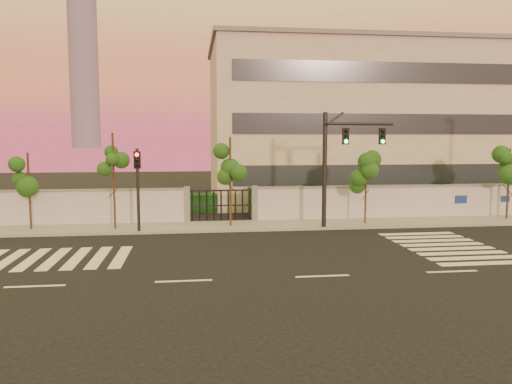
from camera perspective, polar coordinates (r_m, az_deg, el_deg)
The scene contains 14 objects.
ground at distance 18.55m, azimuth 7.60°, elevation -9.53°, with size 120.00×120.00×0.00m, color black.
sidewalk at distance 28.57m, azimuth 2.21°, elevation -3.79°, with size 60.00×3.00×0.15m, color gray.
perimeter_wall at distance 29.90m, azimuth 1.94°, elevation -1.42°, with size 60.00×0.36×2.20m.
hedge_row at distance 32.79m, azimuth 3.01°, elevation -1.20°, with size 41.00×4.25×1.80m.
institutional_building at distance 41.57m, azimuth 12.02°, elevation 7.59°, with size 24.40×12.40×12.25m.
distant_skyscraper at distance 308.64m, azimuth -19.19°, elevation 16.41°, with size 16.00×16.00×118.00m.
road_markings at distance 21.81m, azimuth 1.00°, elevation -7.07°, with size 57.00×7.62×0.02m.
street_tree_b at distance 29.18m, azimuth -24.52°, elevation 1.92°, with size 1.42×1.13×4.26m.
street_tree_c at distance 27.65m, azimuth -15.96°, elevation 3.62°, with size 1.38×1.10×5.30m.
street_tree_d at distance 27.64m, azimuth -2.92°, elevation 3.51°, with size 1.50×1.20×5.08m.
street_tree_e at distance 29.15m, azimuth 12.50°, elevation 2.05°, with size 1.32×1.05×4.07m.
street_tree_f at distance 33.82m, azimuth 26.97°, elevation 2.49°, with size 1.54×1.23×4.40m.
traffic_signal_main at distance 27.63m, azimuth 9.49°, elevation 4.10°, with size 4.05×0.71×6.41m.
traffic_signal_secondary at distance 26.67m, azimuth -13.37°, elevation 1.35°, with size 0.35×0.34×4.49m.
Camera 1 is at (-4.63, -17.26, 4.98)m, focal length 35.00 mm.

